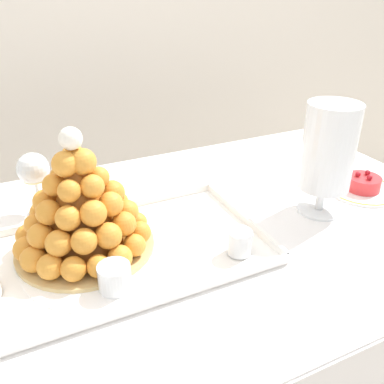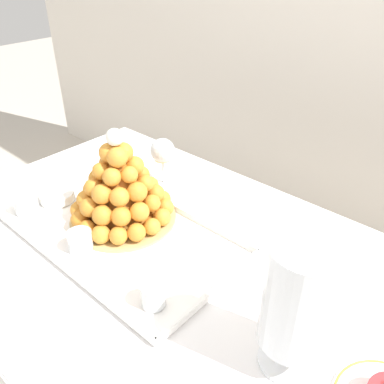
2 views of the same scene
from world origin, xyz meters
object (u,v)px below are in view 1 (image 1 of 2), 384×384
Objects in this scene: fruit_tart_plate at (363,186)px; wine_glass at (34,171)px; serving_tray at (103,258)px; dessert_cup_mid_left at (115,278)px; dessert_cup_centre at (240,243)px; macaron_goblet at (329,149)px; croquembouche at (80,207)px.

fruit_tart_plate is 1.24× the size of wine_glass.
dessert_cup_mid_left is at bearing -91.25° from serving_tray.
serving_tray is at bearing 179.92° from fruit_tart_plate.
macaron_goblet is (0.27, 0.07, 0.13)m from dessert_cup_centre.
dessert_cup_centre is 0.28× the size of fruit_tart_plate.
dessert_cup_centre is at bearing -28.53° from croquembouche.
serving_tray is 0.69m from fruit_tart_plate.
serving_tray is at bearing 88.75° from dessert_cup_mid_left.
croquembouche is (-0.02, 0.05, 0.10)m from serving_tray.
croquembouche is 1.88× the size of wine_glass.
fruit_tart_plate is at bearing 10.10° from macaron_goblet.
macaron_goblet reaches higher than wine_glass.
croquembouche is 5.50× the size of dessert_cup_centre.
wine_glass is at bearing 132.86° from dessert_cup_centre.
dessert_cup_centre is at bearing -0.83° from dessert_cup_mid_left.
croquembouche is at bearing 151.47° from dessert_cup_centre.
wine_glass is at bearing 154.39° from macaron_goblet.
wine_glass is at bearing 106.05° from croquembouche.
dessert_cup_centre is (0.28, -0.15, -0.07)m from croquembouche.
serving_tray is 0.55m from macaron_goblet.
dessert_cup_mid_left is at bearing -171.90° from fruit_tart_plate.
macaron_goblet reaches higher than serving_tray.
dessert_cup_centre reaches higher than fruit_tart_plate.
croquembouche is 1.52× the size of fruit_tart_plate.
fruit_tart_plate is (0.44, 0.10, -0.02)m from dessert_cup_centre.
dessert_cup_centre reaches higher than serving_tray.
serving_tray is 2.37× the size of croquembouche.
serving_tray is 4.47× the size of wine_glass.
serving_tray is 0.28m from dessert_cup_centre.
macaron_goblet is at bearing -8.08° from croquembouche.
fruit_tart_plate is at bearing 8.10° from dessert_cup_mid_left.
macaron_goblet reaches higher than fruit_tart_plate.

